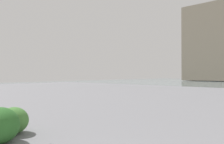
# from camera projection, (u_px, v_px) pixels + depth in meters

# --- Properties ---
(building_annex) EXTENTS (10.31, 15.66, 18.95)m
(building_annex) POSITION_uv_depth(u_px,v_px,m) (212.00, 45.00, 59.73)
(building_annex) COLOR gray
(building_annex) RESTS_ON ground
(shrub_tall) EXTENTS (0.82, 0.74, 0.70)m
(shrub_tall) POSITION_uv_depth(u_px,v_px,m) (14.00, 120.00, 5.81)
(shrub_tall) COLOR #477F38
(shrub_tall) RESTS_ON ground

